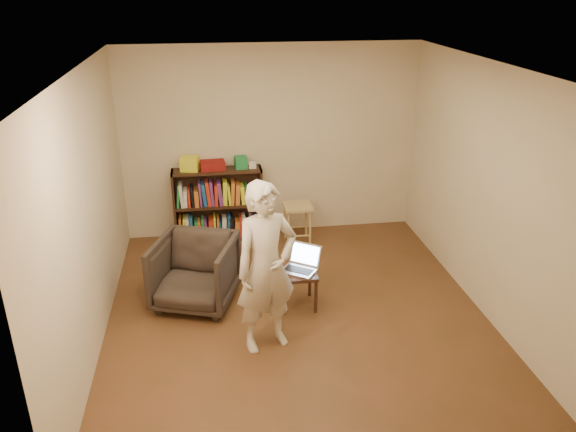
{
  "coord_description": "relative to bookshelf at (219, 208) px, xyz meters",
  "views": [
    {
      "loc": [
        -0.85,
        -5.08,
        3.35
      ],
      "look_at": [
        -0.05,
        0.35,
        1.01
      ],
      "focal_mm": 35.0,
      "sensor_mm": 36.0,
      "label": 1
    }
  ],
  "objects": [
    {
      "name": "floor",
      "position": [
        0.75,
        -2.09,
        -0.44
      ],
      "size": [
        4.5,
        4.5,
        0.0
      ],
      "primitive_type": "plane",
      "color": "#483117",
      "rests_on": "ground"
    },
    {
      "name": "ceiling",
      "position": [
        0.75,
        -2.09,
        2.16
      ],
      "size": [
        4.5,
        4.5,
        0.0
      ],
      "primitive_type": "plane",
      "color": "white",
      "rests_on": "wall_back"
    },
    {
      "name": "wall_back",
      "position": [
        0.75,
        0.16,
        0.86
      ],
      "size": [
        4.0,
        0.0,
        4.0
      ],
      "primitive_type": "plane",
      "rotation": [
        1.57,
        0.0,
        0.0
      ],
      "color": "beige",
      "rests_on": "floor"
    },
    {
      "name": "wall_left",
      "position": [
        -1.25,
        -2.09,
        0.86
      ],
      "size": [
        0.0,
        4.5,
        4.5
      ],
      "primitive_type": "plane",
      "rotation": [
        1.57,
        0.0,
        1.57
      ],
      "color": "beige",
      "rests_on": "floor"
    },
    {
      "name": "wall_right",
      "position": [
        2.75,
        -2.09,
        0.86
      ],
      "size": [
        0.0,
        4.5,
        4.5
      ],
      "primitive_type": "plane",
      "rotation": [
        1.57,
        0.0,
        -1.57
      ],
      "color": "beige",
      "rests_on": "floor"
    },
    {
      "name": "bookshelf",
      "position": [
        0.0,
        0.0,
        0.0
      ],
      "size": [
        1.2,
        0.3,
        1.0
      ],
      "color": "black",
      "rests_on": "floor"
    },
    {
      "name": "box_yellow",
      "position": [
        -0.35,
        -0.0,
        0.66
      ],
      "size": [
        0.26,
        0.21,
        0.19
      ],
      "primitive_type": "cube",
      "rotation": [
        0.0,
        0.0,
        -0.21
      ],
      "color": "yellow",
      "rests_on": "bookshelf"
    },
    {
      "name": "red_cloth",
      "position": [
        -0.05,
        0.02,
        0.61
      ],
      "size": [
        0.34,
        0.26,
        0.11
      ],
      "primitive_type": "cube",
      "rotation": [
        0.0,
        0.0,
        0.07
      ],
      "color": "maroon",
      "rests_on": "bookshelf"
    },
    {
      "name": "box_green",
      "position": [
        0.33,
        0.01,
        0.64
      ],
      "size": [
        0.18,
        0.18,
        0.16
      ],
      "primitive_type": "cube",
      "rotation": [
        0.0,
        0.0,
        0.13
      ],
      "color": "#22803E",
      "rests_on": "bookshelf"
    },
    {
      "name": "box_white",
      "position": [
        0.48,
        -0.0,
        0.6
      ],
      "size": [
        0.11,
        0.11,
        0.08
      ],
      "primitive_type": "cube",
      "rotation": [
        0.0,
        0.0,
        -0.1
      ],
      "color": "silver",
      "rests_on": "bookshelf"
    },
    {
      "name": "stool",
      "position": [
        1.05,
        -0.29,
        -0.0
      ],
      "size": [
        0.37,
        0.37,
        0.54
      ],
      "color": "tan",
      "rests_on": "floor"
    },
    {
      "name": "armchair",
      "position": [
        -0.32,
        -1.68,
        -0.05
      ],
      "size": [
        1.05,
        1.07,
        0.77
      ],
      "primitive_type": "imported",
      "rotation": [
        0.0,
        0.0,
        -0.33
      ],
      "color": "#322921",
      "rests_on": "floor"
    },
    {
      "name": "side_table",
      "position": [
        0.78,
        -1.89,
        -0.09
      ],
      "size": [
        0.41,
        0.41,
        0.42
      ],
      "color": "black",
      "rests_on": "floor"
    },
    {
      "name": "laptop",
      "position": [
        0.84,
        -1.84,
        0.04
      ],
      "size": [
        0.49,
        0.49,
        0.25
      ],
      "rotation": [
        0.0,
        0.0,
        -0.61
      ],
      "color": "#AEAFB3",
      "rests_on": "side_table"
    },
    {
      "name": "person",
      "position": [
        0.38,
        -2.56,
        0.41
      ],
      "size": [
        0.72,
        0.59,
        1.7
      ],
      "primitive_type": "imported",
      "rotation": [
        0.0,
        0.0,
        0.35
      ],
      "color": "beige",
      "rests_on": "floor"
    }
  ]
}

